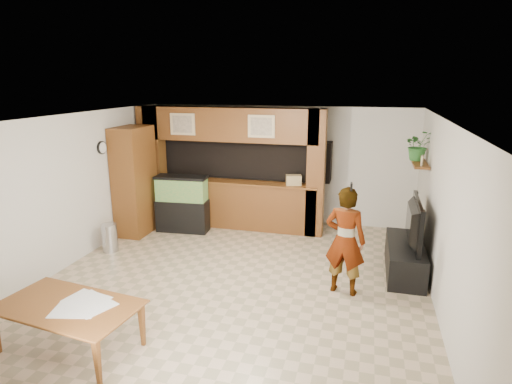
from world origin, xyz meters
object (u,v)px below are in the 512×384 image
(pantry_cabinet, at_px, (135,181))
(aquarium, at_px, (182,204))
(television, at_px, (408,222))
(person, at_px, (345,241))
(dining_table, at_px, (68,329))

(pantry_cabinet, xyz_separation_m, aquarium, (0.90, 0.32, -0.53))
(television, bearing_deg, pantry_cabinet, 83.44)
(pantry_cabinet, distance_m, television, 5.39)
(pantry_cabinet, relative_size, aquarium, 1.86)
(pantry_cabinet, xyz_separation_m, television, (5.35, -0.65, -0.22))
(aquarium, height_order, person, person)
(person, bearing_deg, dining_table, 47.77)
(pantry_cabinet, distance_m, dining_table, 4.22)
(aquarium, height_order, television, television)
(pantry_cabinet, height_order, television, pantry_cabinet)
(person, bearing_deg, television, -124.88)
(pantry_cabinet, height_order, person, pantry_cabinet)
(person, distance_m, dining_table, 3.90)
(pantry_cabinet, bearing_deg, dining_table, -71.34)
(person, bearing_deg, aquarium, -18.03)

